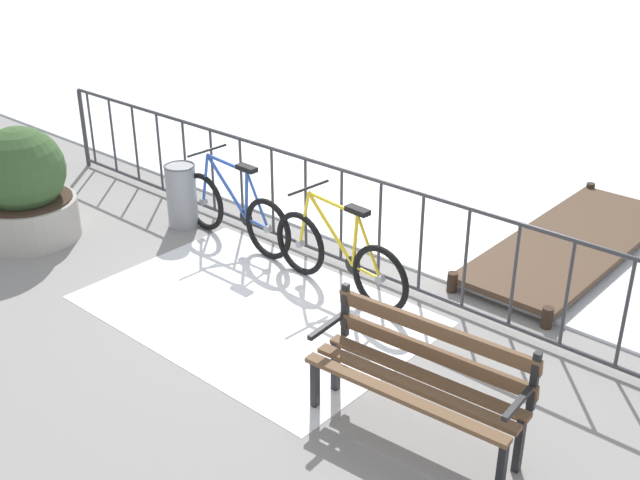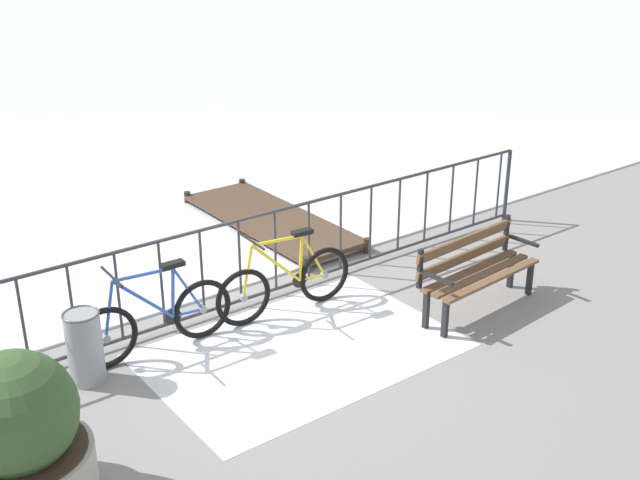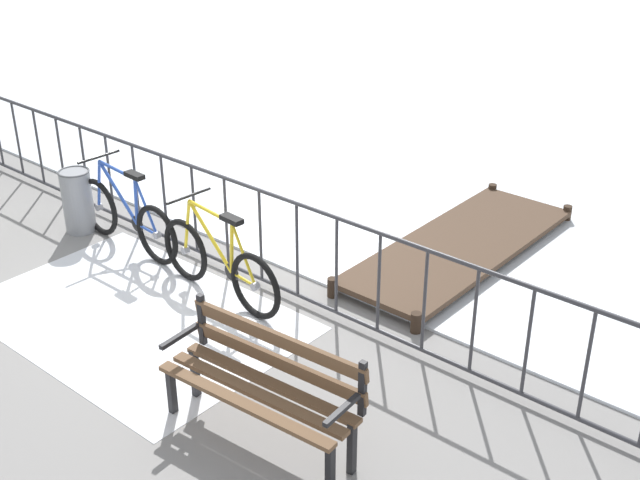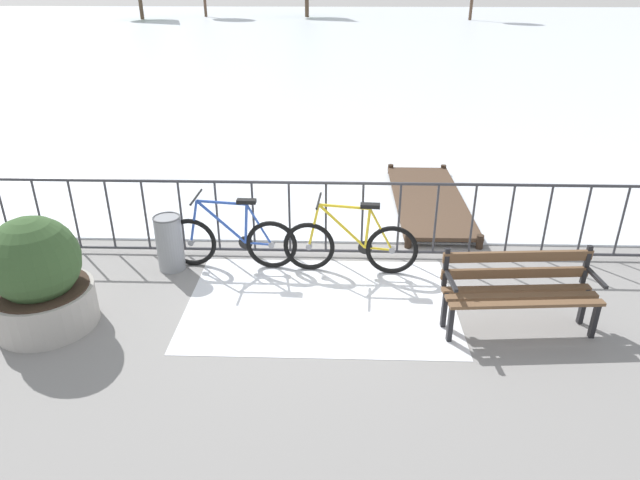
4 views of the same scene
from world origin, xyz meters
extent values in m
plane|color=gray|center=(0.00, 0.00, 0.00)|extent=(160.00, 160.00, 0.00)
cube|color=silver|center=(0.00, 28.40, 0.01)|extent=(80.00, 56.00, 0.03)
cube|color=white|center=(-0.03, -1.20, 0.00)|extent=(3.10, 2.10, 0.01)
cylinder|color=#38383D|center=(0.00, 0.00, 1.05)|extent=(9.00, 0.04, 0.04)
cylinder|color=#38383D|center=(0.00, 0.00, 0.08)|extent=(9.00, 0.04, 0.04)
cylinder|color=#38383D|center=(-4.32, 0.00, 0.57)|extent=(0.03, 0.03, 0.97)
cylinder|color=#38383D|center=(-3.84, 0.00, 0.57)|extent=(0.03, 0.03, 0.97)
cylinder|color=#38383D|center=(-3.36, 0.00, 0.57)|extent=(0.03, 0.03, 0.97)
cylinder|color=#38383D|center=(-2.88, 0.00, 0.57)|extent=(0.03, 0.03, 0.97)
cylinder|color=#38383D|center=(-2.40, 0.00, 0.57)|extent=(0.03, 0.03, 0.97)
cylinder|color=#38383D|center=(-1.92, 0.00, 0.57)|extent=(0.03, 0.03, 0.97)
cylinder|color=#38383D|center=(-1.44, 0.00, 0.57)|extent=(0.03, 0.03, 0.97)
cylinder|color=#38383D|center=(-0.96, 0.00, 0.57)|extent=(0.03, 0.03, 0.97)
cylinder|color=#38383D|center=(-0.48, 0.00, 0.57)|extent=(0.03, 0.03, 0.97)
cylinder|color=#38383D|center=(0.00, 0.00, 0.57)|extent=(0.03, 0.03, 0.97)
cylinder|color=#38383D|center=(0.48, 0.00, 0.57)|extent=(0.03, 0.03, 0.97)
cylinder|color=#38383D|center=(0.96, 0.00, 0.57)|extent=(0.03, 0.03, 0.97)
cylinder|color=#38383D|center=(1.44, 0.00, 0.57)|extent=(0.03, 0.03, 0.97)
cylinder|color=#38383D|center=(1.92, 0.00, 0.57)|extent=(0.03, 0.03, 0.97)
cylinder|color=#38383D|center=(2.40, 0.00, 0.57)|extent=(0.03, 0.03, 0.97)
cylinder|color=#38383D|center=(2.88, 0.00, 0.57)|extent=(0.03, 0.03, 0.97)
cylinder|color=#38383D|center=(3.36, 0.00, 0.57)|extent=(0.03, 0.03, 0.97)
cylinder|color=#38383D|center=(3.84, 0.00, 0.57)|extent=(0.03, 0.03, 0.97)
torus|color=black|center=(-0.69, -0.35, 0.33)|extent=(0.66, 0.08, 0.66)
cylinder|color=gray|center=(-0.69, -0.35, 0.33)|extent=(0.08, 0.06, 0.08)
torus|color=black|center=(-1.74, -0.31, 0.33)|extent=(0.66, 0.08, 0.66)
cylinder|color=gray|center=(-1.74, -0.31, 0.33)|extent=(0.08, 0.06, 0.08)
cylinder|color=#2D51B2|center=(-1.00, -0.34, 0.62)|extent=(0.08, 0.04, 0.53)
cylinder|color=#2D51B2|center=(-1.32, -0.33, 0.63)|extent=(0.61, 0.06, 0.59)
cylinder|color=#2D51B2|center=(-1.30, -0.33, 0.90)|extent=(0.63, 0.06, 0.07)
cylinder|color=#2D51B2|center=(-0.85, -0.35, 0.34)|extent=(0.34, 0.04, 0.05)
cylinder|color=#2D51B2|center=(-0.83, -0.35, 0.61)|extent=(0.32, 0.04, 0.56)
cylinder|color=#2D51B2|center=(-1.67, -0.32, 0.62)|extent=(0.16, 0.04, 0.59)
cube|color=black|center=(-0.98, -0.34, 0.92)|extent=(0.24, 0.11, 0.05)
cylinder|color=black|center=(-1.61, -0.32, 0.96)|extent=(0.05, 0.52, 0.03)
cylinder|color=black|center=(-1.02, -0.34, 0.35)|extent=(0.18, 0.03, 0.18)
torus|color=black|center=(0.84, -0.45, 0.33)|extent=(0.66, 0.10, 0.66)
cylinder|color=gray|center=(0.84, -0.45, 0.33)|extent=(0.08, 0.06, 0.08)
torus|color=black|center=(-0.21, -0.39, 0.33)|extent=(0.66, 0.10, 0.66)
cylinder|color=gray|center=(-0.21, -0.39, 0.33)|extent=(0.08, 0.06, 0.08)
cylinder|color=yellow|center=(0.53, -0.43, 0.62)|extent=(0.08, 0.04, 0.53)
cylinder|color=yellow|center=(0.21, -0.41, 0.63)|extent=(0.61, 0.08, 0.59)
cylinder|color=yellow|center=(0.23, -0.41, 0.90)|extent=(0.63, 0.08, 0.07)
cylinder|color=yellow|center=(0.67, -0.44, 0.34)|extent=(0.34, 0.05, 0.05)
cylinder|color=yellow|center=(0.70, -0.44, 0.61)|extent=(0.32, 0.05, 0.56)
cylinder|color=yellow|center=(-0.14, -0.39, 0.62)|extent=(0.16, 0.04, 0.59)
cube|color=black|center=(0.55, -0.43, 0.92)|extent=(0.25, 0.12, 0.05)
cylinder|color=black|center=(-0.08, -0.39, 0.96)|extent=(0.06, 0.52, 0.03)
cylinder|color=black|center=(0.51, -0.43, 0.35)|extent=(0.18, 0.03, 0.18)
cube|color=brown|center=(2.07, -1.55, 0.44)|extent=(1.60, 0.22, 0.04)
cube|color=brown|center=(2.08, -1.71, 0.44)|extent=(1.60, 0.22, 0.04)
cube|color=brown|center=(2.09, -1.86, 0.44)|extent=(1.60, 0.22, 0.04)
cube|color=brown|center=(2.06, -1.46, 0.58)|extent=(1.60, 0.17, 0.12)
cube|color=brown|center=(2.06, -1.46, 0.78)|extent=(1.60, 0.17, 0.12)
cube|color=black|center=(2.85, -1.78, 0.22)|extent=(0.05, 0.06, 0.44)
cube|color=black|center=(2.83, -1.52, 0.22)|extent=(0.05, 0.06, 0.44)
cube|color=black|center=(2.82, -1.40, 0.67)|extent=(0.05, 0.05, 0.45)
cube|color=black|center=(2.84, -1.65, 0.64)|extent=(0.07, 0.40, 0.04)
cube|color=black|center=(1.33, -1.89, 0.22)|extent=(0.05, 0.06, 0.44)
cube|color=black|center=(1.31, -1.63, 0.22)|extent=(0.05, 0.06, 0.44)
cube|color=black|center=(1.31, -1.51, 0.67)|extent=(0.05, 0.05, 0.45)
cube|color=black|center=(1.32, -1.76, 0.64)|extent=(0.07, 0.40, 0.04)
cylinder|color=#ADA8A0|center=(-3.00, -1.73, 0.22)|extent=(1.06, 1.06, 0.44)
cylinder|color=#38281E|center=(-3.00, -1.73, 0.45)|extent=(0.98, 0.98, 0.02)
sphere|color=#38562D|center=(-3.00, -1.73, 0.79)|extent=(0.94, 0.94, 0.94)
cylinder|color=gray|center=(-1.99, -0.42, 0.36)|extent=(0.34, 0.34, 0.72)
torus|color=#545558|center=(-1.99, -0.42, 0.72)|extent=(0.35, 0.35, 0.02)
cube|color=#4C3828|center=(1.64, 1.85, 0.12)|extent=(1.10, 3.09, 0.06)
cylinder|color=#35271C|center=(1.15, 0.30, 0.10)|extent=(0.10, 0.10, 0.20)
cylinder|color=#35271C|center=(2.14, 0.30, 0.10)|extent=(0.10, 0.10, 0.20)
cylinder|color=#35271C|center=(1.15, 3.39, 0.10)|extent=(0.10, 0.10, 0.20)
cylinder|color=#35271C|center=(2.14, 3.39, 0.10)|extent=(0.10, 0.10, 0.20)
camera|label=1|loc=(4.57, -5.51, 3.74)|focal=44.13mm
camera|label=2|loc=(-4.13, -6.90, 4.17)|focal=44.20mm
camera|label=3|loc=(5.61, -5.14, 4.16)|focal=46.52mm
camera|label=4|loc=(0.15, -6.80, 3.51)|focal=31.60mm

